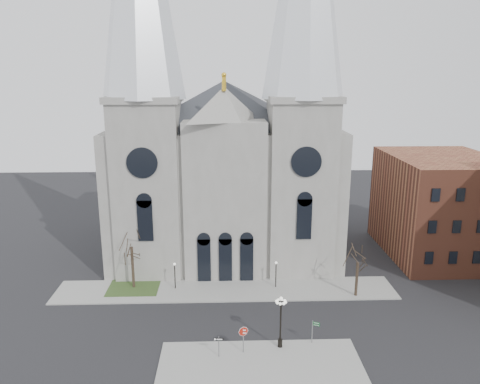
{
  "coord_description": "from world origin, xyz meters",
  "views": [
    {
      "loc": [
        -0.03,
        -39.79,
        25.15
      ],
      "look_at": [
        1.6,
        8.0,
        12.83
      ],
      "focal_mm": 35.0,
      "sensor_mm": 36.0,
      "label": 1
    }
  ],
  "objects_px": {
    "globe_lamp": "(281,316)",
    "street_name_sign": "(313,330)",
    "stop_sign": "(243,334)",
    "one_way_sign": "(219,343)"
  },
  "relations": [
    {
      "from": "stop_sign",
      "to": "one_way_sign",
      "type": "height_order",
      "value": "stop_sign"
    },
    {
      "from": "stop_sign",
      "to": "street_name_sign",
      "type": "relative_size",
      "value": 1.12
    },
    {
      "from": "one_way_sign",
      "to": "globe_lamp",
      "type": "bearing_deg",
      "value": 17.89
    },
    {
      "from": "stop_sign",
      "to": "street_name_sign",
      "type": "bearing_deg",
      "value": 15.13
    },
    {
      "from": "globe_lamp",
      "to": "street_name_sign",
      "type": "height_order",
      "value": "globe_lamp"
    },
    {
      "from": "street_name_sign",
      "to": "one_way_sign",
      "type": "bearing_deg",
      "value": -145.44
    },
    {
      "from": "stop_sign",
      "to": "one_way_sign",
      "type": "distance_m",
      "value": 2.37
    },
    {
      "from": "globe_lamp",
      "to": "street_name_sign",
      "type": "relative_size",
      "value": 2.21
    },
    {
      "from": "stop_sign",
      "to": "one_way_sign",
      "type": "bearing_deg",
      "value": -160.75
    },
    {
      "from": "globe_lamp",
      "to": "street_name_sign",
      "type": "bearing_deg",
      "value": 9.31
    }
  ]
}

